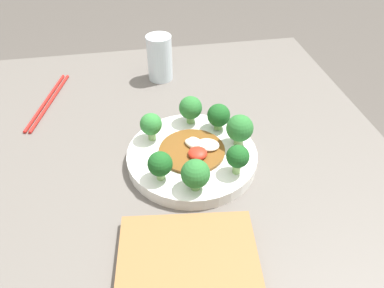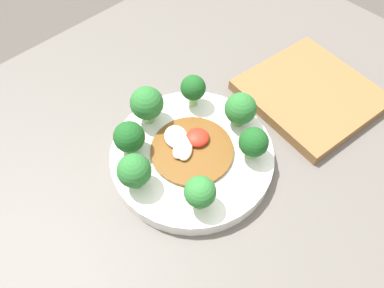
% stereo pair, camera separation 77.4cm
% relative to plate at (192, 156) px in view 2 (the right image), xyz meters
% --- Properties ---
extents(table, '(1.07, 0.88, 0.78)m').
position_rel_plate_xyz_m(table, '(-0.02, 0.02, -0.40)').
color(table, '#5B5651').
rests_on(table, ground_plane).
extents(plate, '(0.25, 0.25, 0.02)m').
position_rel_plate_xyz_m(plate, '(0.00, 0.00, 0.00)').
color(plate, white).
rests_on(plate, table).
extents(broccoli_east, '(0.05, 0.05, 0.06)m').
position_rel_plate_xyz_m(broccoli_east, '(0.10, -0.01, 0.05)').
color(broccoli_east, '#70A356').
rests_on(broccoli_east, plate).
extents(broccoli_southwest, '(0.04, 0.04, 0.06)m').
position_rel_plate_xyz_m(broccoli_southwest, '(-0.07, -0.07, 0.05)').
color(broccoli_southwest, '#89B76B').
rests_on(broccoli_southwest, plate).
extents(broccoli_west, '(0.05, 0.05, 0.06)m').
position_rel_plate_xyz_m(broccoli_west, '(-0.09, 0.01, 0.05)').
color(broccoli_west, '#70A356').
rests_on(broccoli_west, plate).
extents(broccoli_southeast, '(0.05, 0.05, 0.06)m').
position_rel_plate_xyz_m(broccoli_southeast, '(0.06, -0.07, 0.04)').
color(broccoli_southeast, '#7AAD5B').
rests_on(broccoli_southeast, plate).
extents(broccoli_northwest, '(0.04, 0.04, 0.06)m').
position_rel_plate_xyz_m(broccoli_northwest, '(-0.06, 0.07, 0.05)').
color(broccoli_northwest, '#89B76B').
rests_on(broccoli_northwest, plate).
extents(broccoli_south, '(0.05, 0.05, 0.07)m').
position_rel_plate_xyz_m(broccoli_south, '(0.01, -0.09, 0.05)').
color(broccoli_south, '#89B76B').
rests_on(broccoli_south, plate).
extents(broccoli_northeast, '(0.04, 0.04, 0.06)m').
position_rel_plate_xyz_m(broccoli_northeast, '(0.05, 0.07, 0.05)').
color(broccoli_northeast, '#89B76B').
rests_on(broccoli_northeast, plate).
extents(stirfry_center, '(0.13, 0.13, 0.02)m').
position_rel_plate_xyz_m(stirfry_center, '(0.00, -0.01, 0.02)').
color(stirfry_center, brown).
rests_on(stirfry_center, plate).
extents(cutting_board, '(0.23, 0.23, 0.02)m').
position_rel_plate_xyz_m(cutting_board, '(-0.25, 0.05, -0.00)').
color(cutting_board, brown).
rests_on(cutting_board, table).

